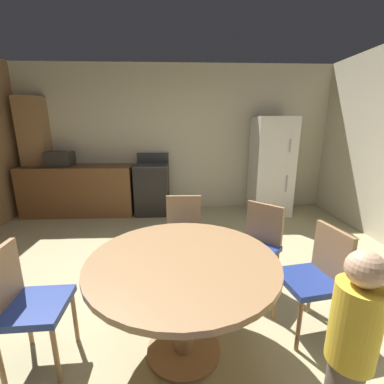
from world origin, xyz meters
TOP-DOWN VIEW (x-y plane):
  - ground_plane at (0.00, 0.00)m, footprint 14.00×14.00m
  - wall_back at (0.00, 3.19)m, footprint 6.13×0.12m
  - kitchen_counter at (-1.78, 2.79)m, footprint 1.98×0.60m
  - pantry_column at (-2.54, 2.97)m, footprint 0.44×0.36m
  - oven_range at (-0.44, 2.79)m, footprint 0.60×0.60m
  - refrigerator at (1.76, 2.74)m, footprint 0.68×0.68m
  - microwave at (-2.07, 2.79)m, footprint 0.44×0.32m
  - dining_table at (0.11, -0.36)m, footprint 1.28×1.28m
  - chair_west at (-0.94, -0.41)m, footprint 0.42×0.42m
  - chair_north at (0.13, 0.69)m, footprint 0.41×0.41m
  - chair_northeast at (0.85, 0.39)m, footprint 0.57×0.57m
  - chair_east at (1.15, -0.18)m, footprint 0.46×0.46m
  - person_child at (0.92, -0.93)m, footprint 0.31×0.31m

SIDE VIEW (x-z plane):
  - ground_plane at x=0.00m, z-range 0.00..0.00m
  - kitchen_counter at x=-1.78m, z-range 0.00..0.90m
  - oven_range at x=-0.44m, z-range -0.08..1.02m
  - chair_west at x=-0.94m, z-range 0.07..0.94m
  - chair_north at x=0.13m, z-range 0.07..0.94m
  - chair_northeast at x=0.85m, z-range 0.07..0.94m
  - chair_east at x=1.15m, z-range 0.07..0.94m
  - person_child at x=0.92m, z-range 0.03..1.12m
  - dining_table at x=0.11m, z-range 0.23..0.99m
  - refrigerator at x=1.76m, z-range 0.00..1.76m
  - microwave at x=-2.07m, z-range 0.90..1.16m
  - pantry_column at x=-2.54m, z-range 0.00..2.10m
  - wall_back at x=0.00m, z-range 0.00..2.70m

